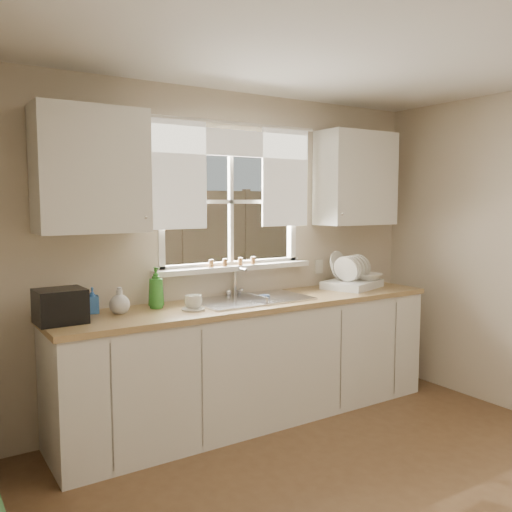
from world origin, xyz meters
TOP-DOWN VIEW (x-y plane):
  - room_walls at (0.00, -0.07)m, footprint 3.62×4.02m
  - ceiling at (0.00, 0.00)m, footprint 3.60×4.00m
  - window at (0.00, 2.00)m, footprint 1.38×0.16m
  - curtains at (0.00, 1.95)m, footprint 1.50×0.03m
  - base_cabinets at (0.00, 1.68)m, footprint 3.00×0.62m
  - countertop at (0.00, 1.68)m, footprint 3.04×0.65m
  - upper_cabinet_left at (-1.15, 1.82)m, footprint 0.70×0.33m
  - upper_cabinet_right at (1.15, 1.82)m, footprint 0.70×0.33m
  - wall_outlet at (0.88, 1.99)m, footprint 0.08×0.01m
  - sill_jars at (-0.03, 1.94)m, footprint 0.42×0.04m
  - backyard at (0.58, 8.42)m, footprint 20.00×10.00m
  - sink at (0.00, 1.71)m, footprint 0.88×0.52m
  - dish_rack at (1.04, 1.73)m, footprint 0.58×0.51m
  - bowl at (1.17, 1.68)m, footprint 0.24×0.24m
  - soap_bottle_a at (-0.73, 1.81)m, footprint 0.12×0.12m
  - soap_bottle_b at (-1.15, 1.88)m, footprint 0.09×0.09m
  - soap_bottle_c at (-1.00, 1.77)m, footprint 0.16×0.16m
  - saucer at (-0.54, 1.61)m, footprint 0.16×0.16m
  - cup at (-0.52, 1.64)m, footprint 0.16×0.16m
  - black_appliance at (-1.40, 1.69)m, footprint 0.30×0.26m

SIDE VIEW (x-z plane):
  - base_cabinets at x=0.00m, z-range 0.00..0.87m
  - sink at x=0.00m, z-range 0.64..1.04m
  - countertop at x=0.00m, z-range 0.87..0.91m
  - saucer at x=-0.54m, z-range 0.91..0.92m
  - cup at x=-0.52m, z-range 0.91..1.01m
  - dish_rack at x=1.04m, z-range 0.83..1.14m
  - soap_bottle_b at x=-1.15m, z-range 0.91..1.08m
  - soap_bottle_c at x=-1.00m, z-range 0.91..1.09m
  - bowl at x=1.17m, z-range 0.97..1.03m
  - black_appliance at x=-1.40m, z-range 0.91..1.12m
  - soap_bottle_a at x=-0.73m, z-range 0.91..1.20m
  - wall_outlet at x=0.88m, z-range 1.02..1.14m
  - sill_jars at x=-0.03m, z-range 1.15..1.21m
  - room_walls at x=0.00m, z-range -0.01..2.49m
  - window at x=0.00m, z-range 0.95..2.02m
  - upper_cabinet_left at x=-1.15m, z-range 1.45..2.25m
  - upper_cabinet_right at x=1.15m, z-range 1.45..2.25m
  - curtains at x=0.00m, z-range 1.53..2.34m
  - ceiling at x=0.00m, z-range 2.49..2.51m
  - backyard at x=0.58m, z-range 0.40..6.53m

